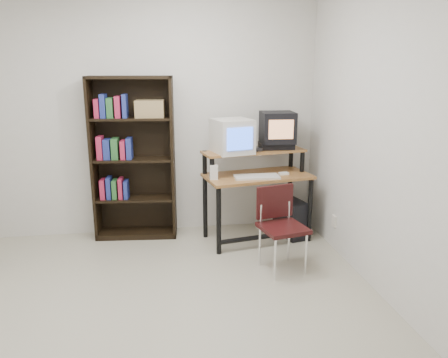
{
  "coord_description": "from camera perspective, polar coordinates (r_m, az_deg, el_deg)",
  "views": [
    {
      "loc": [
        0.18,
        -2.9,
        1.87
      ],
      "look_at": [
        0.82,
        1.1,
        0.81
      ],
      "focal_mm": 35.0,
      "sensor_mm": 36.0,
      "label": 1
    }
  ],
  "objects": [
    {
      "name": "floor",
      "position": [
        3.46,
        -11.18,
        -18.55
      ],
      "size": [
        4.0,
        4.0,
        0.01
      ],
      "primitive_type": "cube",
      "color": "#B1AA93",
      "rests_on": "ground"
    },
    {
      "name": "back_wall",
      "position": [
        4.93,
        -11.19,
        7.71
      ],
      "size": [
        4.0,
        0.01,
        2.6
      ],
      "primitive_type": "cube",
      "color": "beige",
      "rests_on": "floor"
    },
    {
      "name": "front_wall",
      "position": [
        1.08,
        -18.27,
        -18.18
      ],
      "size": [
        4.0,
        0.01,
        2.6
      ],
      "primitive_type": "cube",
      "color": "beige",
      "rests_on": "floor"
    },
    {
      "name": "right_wall",
      "position": [
        3.47,
        22.78,
        4.0
      ],
      "size": [
        0.01,
        4.0,
        2.6
      ],
      "primitive_type": "cube",
      "color": "beige",
      "rests_on": "floor"
    },
    {
      "name": "computer_desk",
      "position": [
        4.72,
        4.3,
        -0.06
      ],
      "size": [
        1.2,
        0.74,
        0.98
      ],
      "rotation": [
        0.0,
        0.0,
        0.17
      ],
      "color": "#986431",
      "rests_on": "floor"
    },
    {
      "name": "crt_monitor",
      "position": [
        4.6,
        1.07,
        5.61
      ],
      "size": [
        0.46,
        0.46,
        0.36
      ],
      "rotation": [
        0.0,
        0.0,
        0.26
      ],
      "color": "beige",
      "rests_on": "computer_desk"
    },
    {
      "name": "vcr",
      "position": [
        4.86,
        6.83,
        4.32
      ],
      "size": [
        0.37,
        0.27,
        0.08
      ],
      "primitive_type": "cube",
      "rotation": [
        0.0,
        0.0,
        -0.04
      ],
      "color": "black",
      "rests_on": "computer_desk"
    },
    {
      "name": "crt_tv",
      "position": [
        4.83,
        7.0,
        6.73
      ],
      "size": [
        0.37,
        0.37,
        0.33
      ],
      "rotation": [
        0.0,
        0.0,
        -0.06
      ],
      "color": "black",
      "rests_on": "vcr"
    },
    {
      "name": "cd_spindle",
      "position": [
        4.71,
        4.46,
        3.86
      ],
      "size": [
        0.14,
        0.14,
        0.05
      ],
      "primitive_type": "cylinder",
      "rotation": [
        0.0,
        0.0,
        0.22
      ],
      "color": "#26262B",
      "rests_on": "computer_desk"
    },
    {
      "name": "keyboard",
      "position": [
        4.57,
        4.28,
        0.22
      ],
      "size": [
        0.48,
        0.23,
        0.03
      ],
      "primitive_type": "cube",
      "rotation": [
        0.0,
        0.0,
        -0.03
      ],
      "color": "beige",
      "rests_on": "computer_desk"
    },
    {
      "name": "mousepad",
      "position": [
        4.72,
        8.02,
        0.4
      ],
      "size": [
        0.27,
        0.24,
        0.01
      ],
      "primitive_type": "cube",
      "rotation": [
        0.0,
        0.0,
        0.32
      ],
      "color": "black",
      "rests_on": "computer_desk"
    },
    {
      "name": "mouse",
      "position": [
        4.73,
        7.81,
        0.67
      ],
      "size": [
        0.11,
        0.08,
        0.03
      ],
      "primitive_type": "cube",
      "rotation": [
        0.0,
        0.0,
        0.17
      ],
      "color": "white",
      "rests_on": "mousepad"
    },
    {
      "name": "desk_speaker",
      "position": [
        4.48,
        -1.36,
        0.85
      ],
      "size": [
        0.08,
        0.08,
        0.17
      ],
      "primitive_type": "cube",
      "rotation": [
        0.0,
        0.0,
        -0.02
      ],
      "color": "beige",
      "rests_on": "computer_desk"
    },
    {
      "name": "pc_tower",
      "position": [
        4.99,
        8.66,
        -4.98
      ],
      "size": [
        0.3,
        0.48,
        0.42
      ],
      "primitive_type": "cube",
      "rotation": [
        0.0,
        0.0,
        0.24
      ],
      "color": "black",
      "rests_on": "floor"
    },
    {
      "name": "school_chair",
      "position": [
        4.11,
        7.31,
        -5.3
      ],
      "size": [
        0.46,
        0.46,
        0.78
      ],
      "rotation": [
        0.0,
        0.0,
        0.21
      ],
      "color": "black",
      "rests_on": "floor"
    },
    {
      "name": "bookshelf",
      "position": [
        4.86,
        -11.74,
        2.88
      ],
      "size": [
        0.91,
        0.38,
        1.77
      ],
      "rotation": [
        0.0,
        0.0,
        -0.1
      ],
      "color": "black",
      "rests_on": "floor"
    },
    {
      "name": "wall_outlet",
      "position": [
        4.7,
        14.18,
        -5.36
      ],
      "size": [
        0.02,
        0.08,
        0.12
      ],
      "primitive_type": "cube",
      "color": "beige",
      "rests_on": "right_wall"
    }
  ]
}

